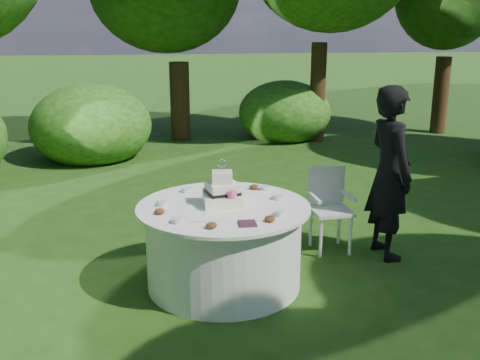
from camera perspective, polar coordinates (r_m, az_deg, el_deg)
name	(u,v)px	position (r m, az deg, el deg)	size (l,w,h in m)	color
ground	(224,284)	(5.31, -1.63, -10.51)	(80.00, 80.00, 0.00)	#1C3D10
napkins	(247,224)	(4.55, 0.76, -4.45)	(0.14, 0.14, 0.02)	#431D34
feather_plume	(198,220)	(4.64, -4.33, -4.11)	(0.48, 0.07, 0.01)	white
guest	(390,173)	(5.86, 14.96, 0.70)	(0.65, 0.42, 1.77)	black
table	(224,245)	(5.15, -1.66, -6.63)	(1.56, 1.56, 0.77)	silver
cake	(222,193)	(5.01, -1.79, -1.29)	(0.33, 0.35, 0.43)	white
chair	(329,202)	(6.01, 9.02, -2.22)	(0.43, 0.42, 0.88)	silver
votives	(225,201)	(5.07, -1.49, -2.17)	(1.16, 0.95, 0.04)	silver
petal_cups	(225,209)	(4.84, -1.57, -3.00)	(1.02, 1.11, 0.05)	#562D16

